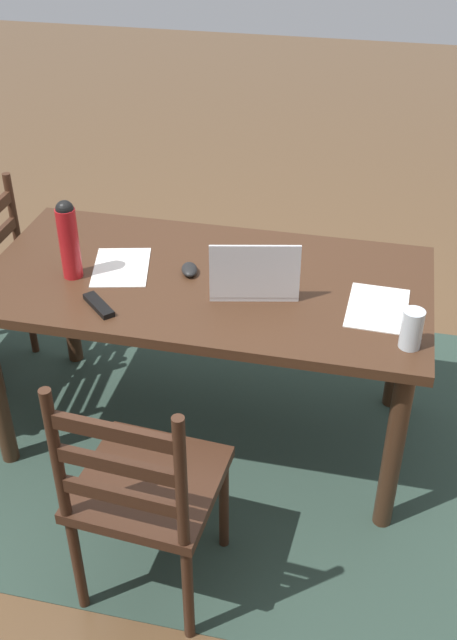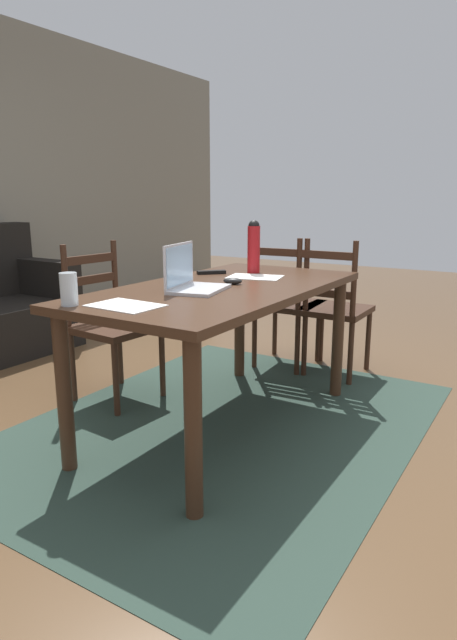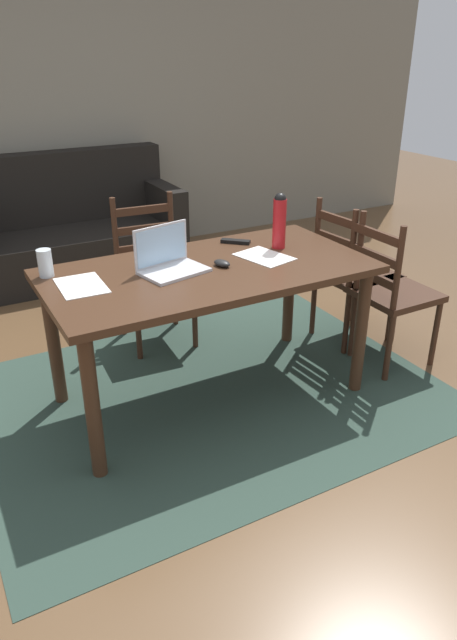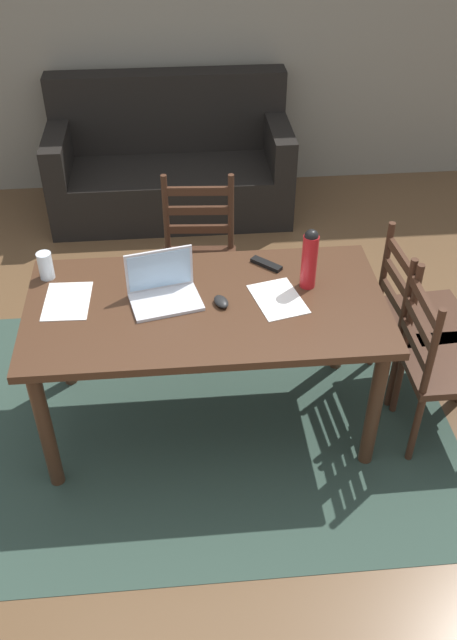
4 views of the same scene
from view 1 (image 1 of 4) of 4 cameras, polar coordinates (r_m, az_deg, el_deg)
ground_plane at (r=3.28m, az=-1.51°, el=-8.37°), size 14.00×14.00×0.00m
area_rug at (r=3.28m, az=-1.51°, el=-8.33°), size 2.54×1.92×0.01m
dining_table at (r=2.87m, az=-1.71°, el=1.63°), size 1.69×0.86×0.77m
chair_far_head at (r=2.41m, az=-6.47°, el=-12.84°), size 0.47×0.47×0.95m
laptop at (r=2.70m, az=1.97°, el=3.20°), size 0.36×0.28×0.23m
water_bottle at (r=2.81m, az=-12.19°, el=6.18°), size 0.07×0.07×0.31m
drinking_glass at (r=2.48m, az=13.89°, el=-0.68°), size 0.07×0.07×0.14m
computer_mouse at (r=2.84m, az=-3.02°, el=3.90°), size 0.09×0.11×0.03m
tv_remote at (r=2.67m, az=-9.94°, el=1.13°), size 0.15×0.15×0.02m
paper_stack_left at (r=2.69m, az=11.38°, el=0.92°), size 0.22×0.30×0.00m
paper_stack_right at (r=2.91m, az=-8.21°, el=4.08°), size 0.27×0.34×0.00m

